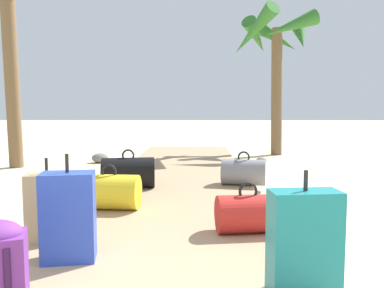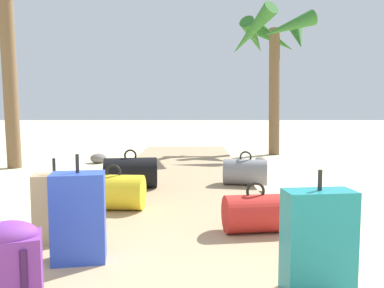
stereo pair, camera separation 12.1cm
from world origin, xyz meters
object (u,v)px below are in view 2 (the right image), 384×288
(duffel_bag_grey, at_px, (245,172))
(suitcase_blue, at_px, (78,217))
(duffel_bag_yellow, at_px, (113,192))
(duffel_bag_black, at_px, (130,173))
(duffel_bag_red, at_px, (255,213))
(backpack_purple, at_px, (8,266))
(palm_tree_far_right, at_px, (272,46))
(suitcase_teal, at_px, (317,241))
(suitcase_tan, at_px, (55,207))

(duffel_bag_grey, height_order, suitcase_blue, suitcase_blue)
(duffel_bag_yellow, bearing_deg, duffel_bag_black, 89.72)
(suitcase_blue, bearing_deg, duffel_bag_black, 90.71)
(duffel_bag_red, height_order, suitcase_blue, suitcase_blue)
(duffel_bag_black, distance_m, duffel_bag_yellow, 1.07)
(backpack_purple, height_order, palm_tree_far_right, palm_tree_far_right)
(duffel_bag_red, bearing_deg, duffel_bag_black, 126.51)
(duffel_bag_red, distance_m, suitcase_blue, 1.45)
(suitcase_teal, bearing_deg, duffel_bag_black, 117.79)
(backpack_purple, bearing_deg, suitcase_teal, 8.39)
(duffel_bag_black, height_order, suitcase_blue, suitcase_blue)
(suitcase_tan, relative_size, duffel_bag_yellow, 1.03)
(suitcase_teal, height_order, palm_tree_far_right, palm_tree_far_right)
(duffel_bag_red, xyz_separation_m, suitcase_blue, (-1.31, -0.62, 0.14))
(suitcase_teal, xyz_separation_m, duffel_bag_grey, (0.01, 3.10, -0.12))
(backpack_purple, height_order, duffel_bag_red, backpack_purple)
(suitcase_blue, xyz_separation_m, duffel_bag_yellow, (-0.04, 1.36, -0.12))
(duffel_bag_black, distance_m, suitcase_blue, 2.43)
(palm_tree_far_right, bearing_deg, duffel_bag_black, -121.91)
(duffel_bag_black, relative_size, duffel_bag_yellow, 1.14)
(duffel_bag_black, xyz_separation_m, duffel_bag_yellow, (-0.01, -1.07, -0.02))
(duffel_bag_black, bearing_deg, duffel_bag_grey, 8.25)
(suitcase_tan, xyz_separation_m, duffel_bag_red, (1.61, 0.21, -0.10))
(suitcase_blue, bearing_deg, palm_tree_far_right, 68.45)
(suitcase_tan, relative_size, duffel_bag_red, 1.18)
(duffel_bag_yellow, bearing_deg, duffel_bag_red, -28.76)
(backpack_purple, distance_m, duffel_bag_yellow, 2.06)
(duffel_bag_black, distance_m, duffel_bag_grey, 1.55)
(duffel_bag_grey, distance_m, palm_tree_far_right, 4.87)
(suitcase_teal, height_order, suitcase_blue, suitcase_blue)
(suitcase_blue, bearing_deg, backpack_purple, -102.51)
(suitcase_teal, relative_size, suitcase_blue, 0.95)
(duffel_bag_red, xyz_separation_m, palm_tree_far_right, (1.36, 6.14, 2.34))
(duffel_bag_grey, xyz_separation_m, duffel_bag_red, (-0.19, -2.03, -0.02))
(duffel_bag_grey, height_order, duffel_bag_yellow, duffel_bag_yellow)
(suitcase_teal, distance_m, palm_tree_far_right, 7.63)
(duffel_bag_black, relative_size, suitcase_tan, 1.10)
(duffel_bag_black, xyz_separation_m, suitcase_tan, (-0.28, -2.01, 0.07))
(palm_tree_far_right, bearing_deg, backpack_purple, -110.75)
(suitcase_tan, xyz_separation_m, duffel_bag_yellow, (0.27, 0.94, -0.08))
(suitcase_teal, height_order, duffel_bag_grey, suitcase_teal)
(suitcase_teal, bearing_deg, suitcase_blue, 163.09)
(duffel_bag_grey, bearing_deg, suitcase_teal, -90.25)
(duffel_bag_grey, relative_size, palm_tree_far_right, 0.19)
(suitcase_tan, distance_m, suitcase_blue, 0.52)
(duffel_bag_black, distance_m, suitcase_tan, 2.03)
(suitcase_teal, height_order, duffel_bag_red, suitcase_teal)
(duffel_bag_yellow, height_order, palm_tree_far_right, palm_tree_far_right)
(palm_tree_far_right, bearing_deg, suitcase_teal, -99.32)
(duffel_bag_grey, distance_m, suitcase_blue, 3.04)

